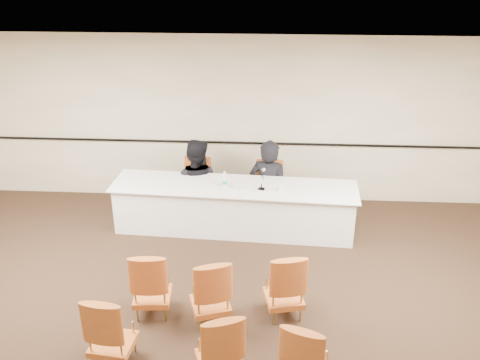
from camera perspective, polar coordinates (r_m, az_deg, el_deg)
name	(u,v)px	position (r m, az deg, el deg)	size (l,w,h in m)	color
floor	(212,344)	(6.74, -2.99, -17.06)	(10.00, 10.00, 0.00)	black
ceiling	(205,103)	(5.25, -3.71, 8.21)	(10.00, 10.00, 0.00)	white
wall_back	(235,121)	(9.50, -0.55, 6.36)	(10.00, 0.04, 3.00)	#BFB696
wall_rail	(235,143)	(9.59, -0.56, 4.01)	(9.80, 0.04, 0.03)	black
panel_table	(234,208)	(8.81, -0.63, -2.96)	(3.98, 0.91, 0.80)	silver
panelist_main	(268,193)	(9.27, 3.05, -1.35)	(0.70, 0.46, 1.93)	black
panelist_main_chair	(268,190)	(9.25, 3.05, -1.05)	(0.50, 0.50, 0.95)	#AD611F
panelist_second	(196,188)	(9.42, -4.69, -0.83)	(0.87, 0.68, 1.80)	black
panelist_second_chair	(196,186)	(9.40, -4.69, -0.65)	(0.50, 0.50, 0.95)	#AD611F
papers	(260,189)	(8.53, 2.16, -0.94)	(0.30, 0.22, 0.00)	silver
microphone	(262,181)	(8.44, 2.32, -0.07)	(0.11, 0.22, 0.31)	black
water_bottle	(225,179)	(8.57, -1.64, 0.12)	(0.08, 0.08, 0.26)	teal
drinking_glass	(235,186)	(8.50, -0.49, -0.64)	(0.06, 0.06, 0.10)	silver
coffee_cup	(281,188)	(8.43, 4.36, -0.88)	(0.08, 0.08, 0.12)	white
aud_chair_front_left	(152,282)	(7.00, -9.42, -10.66)	(0.50, 0.50, 0.95)	#AD611F
aud_chair_front_mid	(210,290)	(6.78, -3.22, -11.61)	(0.50, 0.50, 0.95)	#AD611F
aud_chair_front_right	(284,283)	(6.90, 4.74, -10.93)	(0.50, 0.50, 0.95)	#AD611F
aud_chair_back_left	(111,328)	(6.37, -13.57, -15.11)	(0.50, 0.50, 0.95)	#AD611F
aud_chair_back_mid	(219,345)	(6.01, -2.25, -17.19)	(0.50, 0.50, 0.95)	#AD611F
aud_chair_back_right	(306,356)	(5.93, 7.05, -18.11)	(0.50, 0.50, 0.95)	#AD611F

